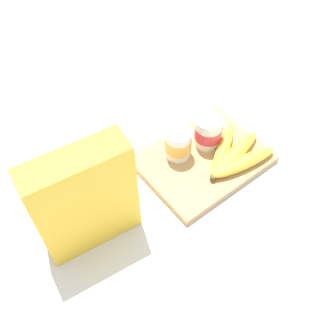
{
  "coord_description": "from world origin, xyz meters",
  "views": [
    {
      "loc": [
        -0.47,
        -0.45,
        0.82
      ],
      "look_at": [
        -0.12,
        0.0,
        0.07
      ],
      "focal_mm": 42.97,
      "sensor_mm": 36.0,
      "label": 1
    }
  ],
  "objects_px": {
    "cutting_board": "(203,160)",
    "spoon": "(250,123)",
    "yogurt_cup_front": "(178,143)",
    "yogurt_cup_back": "(208,132)",
    "banana_bunch": "(235,156)",
    "cereal_box": "(85,201)"
  },
  "relations": [
    {
      "from": "cutting_board",
      "to": "banana_bunch",
      "type": "relative_size",
      "value": 1.57
    },
    {
      "from": "banana_bunch",
      "to": "spoon",
      "type": "height_order",
      "value": "banana_bunch"
    },
    {
      "from": "cutting_board",
      "to": "cereal_box",
      "type": "height_order",
      "value": "cereal_box"
    },
    {
      "from": "cutting_board",
      "to": "banana_bunch",
      "type": "height_order",
      "value": "banana_bunch"
    },
    {
      "from": "cereal_box",
      "to": "yogurt_cup_back",
      "type": "distance_m",
      "value": 0.38
    },
    {
      "from": "cutting_board",
      "to": "spoon",
      "type": "bearing_deg",
      "value": 5.74
    },
    {
      "from": "yogurt_cup_back",
      "to": "banana_bunch",
      "type": "bearing_deg",
      "value": -79.76
    },
    {
      "from": "cutting_board",
      "to": "spoon",
      "type": "relative_size",
      "value": 2.46
    },
    {
      "from": "yogurt_cup_front",
      "to": "spoon",
      "type": "relative_size",
      "value": 0.66
    },
    {
      "from": "yogurt_cup_back",
      "to": "spoon",
      "type": "xyz_separation_m",
      "value": [
        0.15,
        -0.01,
        -0.06
      ]
    },
    {
      "from": "yogurt_cup_front",
      "to": "banana_bunch",
      "type": "xyz_separation_m",
      "value": [
        0.1,
        -0.1,
        -0.03
      ]
    },
    {
      "from": "cereal_box",
      "to": "yogurt_cup_front",
      "type": "bearing_deg",
      "value": -162.72
    },
    {
      "from": "spoon",
      "to": "yogurt_cup_front",
      "type": "bearing_deg",
      "value": 172.6
    },
    {
      "from": "yogurt_cup_front",
      "to": "banana_bunch",
      "type": "distance_m",
      "value": 0.15
    },
    {
      "from": "yogurt_cup_back",
      "to": "banana_bunch",
      "type": "relative_size",
      "value": 0.44
    },
    {
      "from": "cutting_board",
      "to": "banana_bunch",
      "type": "bearing_deg",
      "value": -43.01
    },
    {
      "from": "cereal_box",
      "to": "banana_bunch",
      "type": "distance_m",
      "value": 0.4
    },
    {
      "from": "yogurt_cup_front",
      "to": "banana_bunch",
      "type": "height_order",
      "value": "yogurt_cup_front"
    },
    {
      "from": "banana_bunch",
      "to": "spoon",
      "type": "xyz_separation_m",
      "value": [
        0.14,
        0.07,
        -0.03
      ]
    },
    {
      "from": "cereal_box",
      "to": "yogurt_cup_back",
      "type": "height_order",
      "value": "cereal_box"
    },
    {
      "from": "yogurt_cup_back",
      "to": "cereal_box",
      "type": "bearing_deg",
      "value": -174.95
    },
    {
      "from": "yogurt_cup_back",
      "to": "cutting_board",
      "type": "bearing_deg",
      "value": -141.76
    }
  ]
}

